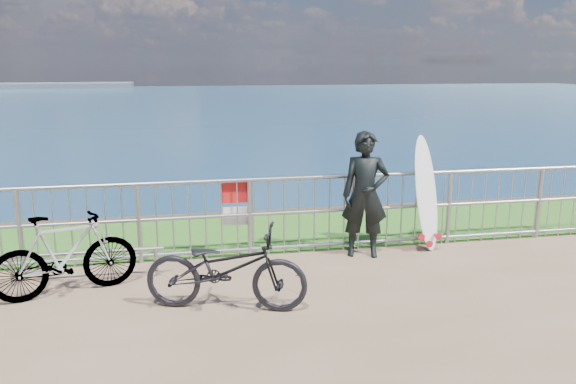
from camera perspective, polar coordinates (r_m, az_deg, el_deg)
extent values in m
plane|color=#28641B|center=(9.13, -1.59, -3.94)|extent=(120.00, 120.00, 0.00)
cube|color=brown|center=(11.19, -2.53, -14.50)|extent=(120.00, 0.30, 5.00)
plane|color=navy|center=(96.23, -10.08, 8.39)|extent=(260.00, 260.00, 0.00)
cube|color=#565E68|center=(180.71, -26.83, 9.59)|extent=(70.00, 12.00, 1.50)
cylinder|color=#919499|center=(7.80, -0.34, 1.38)|extent=(10.00, 0.06, 0.06)
cylinder|color=#919499|center=(7.92, -0.34, -2.13)|extent=(10.00, 0.05, 0.05)
cylinder|color=#919499|center=(8.07, -0.33, -5.59)|extent=(10.00, 0.05, 0.05)
cylinder|color=#919499|center=(8.09, -25.55, -3.52)|extent=(0.06, 0.06, 1.10)
cylinder|color=#919499|center=(7.84, -14.89, -3.17)|extent=(0.06, 0.06, 1.10)
cylinder|color=#919499|center=(7.86, -3.92, -2.69)|extent=(0.06, 0.06, 1.10)
cylinder|color=#919499|center=(8.17, 6.58, -2.14)|extent=(0.06, 0.06, 1.10)
cylinder|color=#919499|center=(8.73, 16.03, -1.58)|extent=(0.06, 0.06, 1.10)
cylinder|color=#919499|center=(9.49, 24.15, -1.06)|extent=(0.06, 0.06, 1.10)
cube|color=red|center=(7.81, -5.38, -0.02)|extent=(0.42, 0.02, 0.30)
cube|color=white|center=(7.80, -5.38, -0.03)|extent=(0.38, 0.01, 0.08)
cube|color=white|center=(7.89, -5.33, -2.43)|extent=(0.36, 0.02, 0.26)
imported|color=black|center=(7.86, 7.85, -0.28)|extent=(0.73, 0.58, 1.77)
ellipsoid|color=white|center=(8.34, 13.87, -0.09)|extent=(0.56, 0.54, 1.68)
cone|color=red|center=(8.34, 13.19, -4.34)|extent=(0.10, 0.18, 0.10)
cone|color=red|center=(8.44, 14.77, -4.21)|extent=(0.10, 0.18, 0.10)
cone|color=red|center=(8.42, 13.94, -4.98)|extent=(0.10, 0.18, 0.10)
imported|color=black|center=(6.25, -6.32, -7.73)|extent=(1.90, 1.10, 0.95)
imported|color=black|center=(7.07, -21.72, -5.94)|extent=(1.70, 0.94, 0.99)
cylinder|color=#919499|center=(7.44, -19.98, -5.82)|extent=(1.92, 0.05, 0.05)
cylinder|color=#919499|center=(7.70, -26.26, -7.27)|extent=(0.04, 0.04, 0.37)
cylinder|color=#919499|center=(7.41, -13.24, -6.97)|extent=(0.04, 0.04, 0.37)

